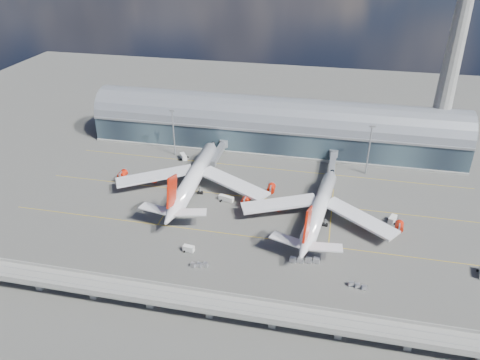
% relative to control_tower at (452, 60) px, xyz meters
% --- Properties ---
extents(ground, '(500.00, 500.00, 0.00)m').
position_rel_control_tower_xyz_m(ground, '(-85.00, -83.00, -51.64)').
color(ground, '#474744').
rests_on(ground, ground).
extents(taxi_lines, '(200.00, 80.12, 0.01)m').
position_rel_control_tower_xyz_m(taxi_lines, '(-85.00, -60.89, -51.63)').
color(taxi_lines, gold).
rests_on(taxi_lines, ground).
extents(terminal, '(200.00, 30.00, 28.00)m').
position_rel_control_tower_xyz_m(terminal, '(-85.00, -5.01, -40.30)').
color(terminal, '#1E2933').
rests_on(terminal, ground).
extents(control_tower, '(19.00, 19.00, 103.00)m').
position_rel_control_tower_xyz_m(control_tower, '(0.00, 0.00, 0.00)').
color(control_tower, gray).
rests_on(control_tower, ground).
extents(guideway, '(220.00, 8.50, 7.20)m').
position_rel_control_tower_xyz_m(guideway, '(-85.00, -138.00, -46.34)').
color(guideway, gray).
rests_on(guideway, ground).
extents(floodlight_mast_left, '(3.00, 0.70, 25.70)m').
position_rel_control_tower_xyz_m(floodlight_mast_left, '(-135.00, -28.00, -38.00)').
color(floodlight_mast_left, gray).
rests_on(floodlight_mast_left, ground).
extents(floodlight_mast_right, '(3.00, 0.70, 25.70)m').
position_rel_control_tower_xyz_m(floodlight_mast_right, '(-35.00, -28.00, -38.00)').
color(floodlight_mast_right, gray).
rests_on(floodlight_mast_right, ground).
extents(airliner_left, '(75.43, 79.21, 24.17)m').
position_rel_control_tower_xyz_m(airliner_left, '(-113.54, -63.21, -44.73)').
color(airliner_left, white).
rests_on(airliner_left, ground).
extents(airliner_right, '(67.88, 70.98, 22.51)m').
position_rel_control_tower_xyz_m(airliner_right, '(-55.28, -76.30, -45.80)').
color(airliner_right, white).
rests_on(airliner_right, ground).
extents(jet_bridge_left, '(4.40, 28.00, 7.25)m').
position_rel_control_tower_xyz_m(jet_bridge_left, '(-110.11, -29.88, -46.46)').
color(jet_bridge_left, gray).
rests_on(jet_bridge_left, ground).
extents(jet_bridge_right, '(4.40, 32.00, 7.25)m').
position_rel_control_tower_xyz_m(jet_bridge_right, '(-51.56, -31.82, -46.46)').
color(jet_bridge_right, gray).
rests_on(jet_bridge_right, ground).
extents(service_truck_0, '(6.27, 8.06, 3.26)m').
position_rel_control_tower_xyz_m(service_truck_0, '(-121.75, -66.75, -49.95)').
color(service_truck_0, silver).
rests_on(service_truck_0, ground).
extents(service_truck_1, '(4.51, 2.59, 2.48)m').
position_rel_control_tower_xyz_m(service_truck_1, '(-101.85, -107.43, -50.38)').
color(service_truck_1, silver).
rests_on(service_truck_1, ground).
extents(service_truck_2, '(7.26, 3.84, 2.53)m').
position_rel_control_tower_xyz_m(service_truck_2, '(-96.67, -68.58, -50.32)').
color(service_truck_2, silver).
rests_on(service_truck_2, ground).
extents(service_truck_4, '(3.94, 5.35, 2.82)m').
position_rel_control_tower_xyz_m(service_truck_4, '(-24.95, -70.44, -50.21)').
color(service_truck_4, silver).
rests_on(service_truck_4, ground).
extents(service_truck_5, '(5.22, 6.19, 2.87)m').
position_rel_control_tower_xyz_m(service_truck_5, '(-128.97, -32.08, -50.17)').
color(service_truck_5, silver).
rests_on(service_truck_5, ground).
extents(cargo_train_0, '(6.71, 3.05, 1.47)m').
position_rel_control_tower_xyz_m(cargo_train_0, '(-95.37, -115.11, -50.87)').
color(cargo_train_0, gray).
rests_on(cargo_train_0, ground).
extents(cargo_train_1, '(11.41, 3.68, 1.88)m').
position_rel_control_tower_xyz_m(cargo_train_1, '(-58.18, -104.51, -50.66)').
color(cargo_train_1, gray).
rests_on(cargo_train_1, ground).
extents(cargo_train_2, '(6.61, 2.60, 1.45)m').
position_rel_control_tower_xyz_m(cargo_train_2, '(-39.16, -114.34, -50.88)').
color(cargo_train_2, gray).
rests_on(cargo_train_2, ground).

